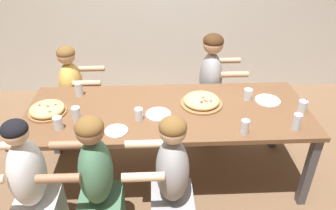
{
  "coord_description": "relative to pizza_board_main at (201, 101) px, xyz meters",
  "views": [
    {
      "loc": [
        -0.11,
        -2.43,
        2.33
      ],
      "look_at": [
        0.0,
        0.0,
        0.82
      ],
      "focal_mm": 35.0,
      "sensor_mm": 36.0,
      "label": 1
    }
  ],
  "objects": [
    {
      "name": "cocktail_glass_blue",
      "position": [
        0.86,
        -0.16,
        0.02
      ],
      "size": [
        0.08,
        0.08,
        0.13
      ],
      "color": "silver",
      "rests_on": "dining_table"
    },
    {
      "name": "drinking_glass_e",
      "position": [
        0.71,
        -0.41,
        0.03
      ],
      "size": [
        0.07,
        0.07,
        0.14
      ],
      "color": "silver",
      "rests_on": "dining_table"
    },
    {
      "name": "drinking_glass_f",
      "position": [
        0.44,
        0.08,
        0.02
      ],
      "size": [
        0.08,
        0.08,
        0.1
      ],
      "color": "silver",
      "rests_on": "dining_table"
    },
    {
      "name": "pizza_board_second",
      "position": [
        -1.35,
        -0.09,
        0.0
      ],
      "size": [
        0.32,
        0.32,
        0.06
      ],
      "color": "#996B42",
      "rests_on": "dining_table"
    },
    {
      "name": "diner_near_center",
      "position": [
        -0.31,
        -0.77,
        -0.28
      ],
      "size": [
        0.51,
        0.4,
        1.15
      ],
      "rotation": [
        0.0,
        0.0,
        1.57
      ],
      "color": "#99999E",
      "rests_on": "ground"
    },
    {
      "name": "drinking_glass_b",
      "position": [
        -1.06,
        -0.24,
        0.04
      ],
      "size": [
        0.07,
        0.07,
        0.15
      ],
      "color": "silver",
      "rests_on": "dining_table"
    },
    {
      "name": "empty_plate_c",
      "position": [
        -0.73,
        -0.38,
        -0.02
      ],
      "size": [
        0.18,
        0.18,
        0.02
      ],
      "color": "white",
      "rests_on": "dining_table"
    },
    {
      "name": "diner_far_midright",
      "position": [
        0.19,
        0.61,
        -0.24
      ],
      "size": [
        0.51,
        0.4,
        1.22
      ],
      "rotation": [
        0.0,
        0.0,
        -1.57
      ],
      "color": "#99999E",
      "rests_on": "ground"
    },
    {
      "name": "diner_far_left",
      "position": [
        -1.3,
        0.61,
        -0.3
      ],
      "size": [
        0.51,
        0.4,
        1.11
      ],
      "rotation": [
        0.0,
        0.0,
        -1.57
      ],
      "color": "gold",
      "rests_on": "ground"
    },
    {
      "name": "dining_table",
      "position": [
        -0.31,
        -0.08,
        -0.1
      ],
      "size": [
        2.49,
        0.94,
        0.77
      ],
      "color": "brown",
      "rests_on": "ground"
    },
    {
      "name": "drinking_glass_g",
      "position": [
        -0.56,
        -0.21,
        0.02
      ],
      "size": [
        0.07,
        0.07,
        0.1
      ],
      "color": "silver",
      "rests_on": "dining_table"
    },
    {
      "name": "pizza_board_main",
      "position": [
        0.0,
        0.0,
        0.0
      ],
      "size": [
        0.38,
        0.38,
        0.06
      ],
      "color": "#996B42",
      "rests_on": "dining_table"
    },
    {
      "name": "drinking_glass_a",
      "position": [
        0.28,
        -0.45,
        0.02
      ],
      "size": [
        0.07,
        0.07,
        0.12
      ],
      "color": "silver",
      "rests_on": "dining_table"
    },
    {
      "name": "drinking_glass_d",
      "position": [
        -1.13,
        0.22,
        0.03
      ],
      "size": [
        0.07,
        0.07,
        0.13
      ],
      "color": "silver",
      "rests_on": "dining_table"
    },
    {
      "name": "empty_plate_b",
      "position": [
        0.62,
        0.03,
        -0.02
      ],
      "size": [
        0.23,
        0.23,
        0.02
      ],
      "color": "white",
      "rests_on": "dining_table"
    },
    {
      "name": "empty_plate_a",
      "position": [
        -0.39,
        -0.15,
        -0.02
      ],
      "size": [
        0.22,
        0.22,
        0.02
      ],
      "color": "white",
      "rests_on": "dining_table"
    },
    {
      "name": "drinking_glass_c",
      "position": [
        -1.2,
        -0.32,
        0.02
      ],
      "size": [
        0.07,
        0.07,
        0.11
      ],
      "color": "silver",
      "rests_on": "dining_table"
    },
    {
      "name": "diner_near_midleft",
      "position": [
        -0.85,
        -0.77,
        -0.27
      ],
      "size": [
        0.51,
        0.4,
        1.17
      ],
      "rotation": [
        0.0,
        0.0,
        1.57
      ],
      "color": "#477556",
      "rests_on": "ground"
    },
    {
      "name": "diner_near_left",
      "position": [
        -1.33,
        -0.77,
        -0.28
      ],
      "size": [
        0.51,
        0.4,
        1.16
      ],
      "rotation": [
        0.0,
        0.0,
        1.57
      ],
      "color": "silver",
      "rests_on": "ground"
    },
    {
      "name": "ground_plane",
      "position": [
        -0.31,
        -0.08,
        -0.8
      ],
      "size": [
        18.0,
        18.0,
        0.0
      ],
      "primitive_type": "plane",
      "color": "brown",
      "rests_on": "ground"
    }
  ]
}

